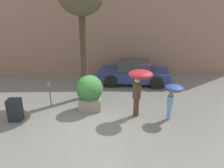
# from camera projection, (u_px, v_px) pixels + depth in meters

# --- Properties ---
(ground_plane) EXTENTS (40.00, 40.00, 0.00)m
(ground_plane) POSITION_uv_depth(u_px,v_px,m) (93.00, 123.00, 8.58)
(ground_plane) COLOR slate
(building_facade) EXTENTS (18.00, 0.30, 6.00)m
(building_facade) POSITION_uv_depth(u_px,v_px,m) (97.00, 28.00, 13.68)
(building_facade) COLOR #8C6B5B
(building_facade) RESTS_ON ground
(planter_box) EXTENTS (1.16, 1.16, 1.57)m
(planter_box) POSITION_uv_depth(u_px,v_px,m) (90.00, 91.00, 9.42)
(planter_box) COLOR gray
(planter_box) RESTS_ON ground
(person_adult) EXTENTS (0.96, 0.96, 2.00)m
(person_adult) POSITION_uv_depth(u_px,v_px,m) (139.00, 81.00, 8.58)
(person_adult) COLOR #473323
(person_adult) RESTS_ON ground
(person_child) EXTENTS (0.73, 0.73, 1.46)m
(person_child) POSITION_uv_depth(u_px,v_px,m) (173.00, 93.00, 8.50)
(person_child) COLOR #669ED1
(person_child) RESTS_ON ground
(parked_car_near) EXTENTS (4.24, 2.39, 1.32)m
(parked_car_near) POSITION_uv_depth(u_px,v_px,m) (134.00, 73.00, 12.86)
(parked_car_near) COLOR navy
(parked_car_near) RESTS_ON ground
(parking_meter) EXTENTS (0.14, 0.14, 1.16)m
(parking_meter) POSITION_uv_depth(u_px,v_px,m) (50.00, 89.00, 9.80)
(parking_meter) COLOR #595B60
(parking_meter) RESTS_ON ground
(newspaper_box) EXTENTS (0.50, 0.44, 0.90)m
(newspaper_box) POSITION_uv_depth(u_px,v_px,m) (15.00, 110.00, 8.68)
(newspaper_box) COLOR #1E2328
(newspaper_box) RESTS_ON ground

